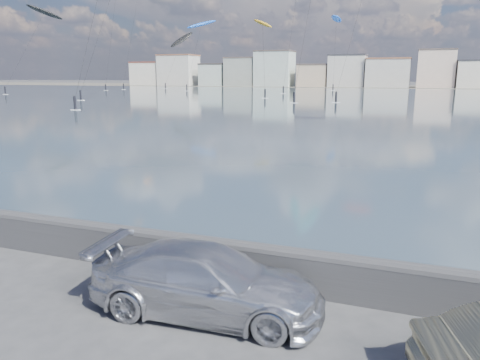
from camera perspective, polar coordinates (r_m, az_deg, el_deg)
name	(u,v)px	position (r m, az deg, el deg)	size (l,w,h in m)	color
ground	(120,329)	(9.82, -14.41, -17.14)	(700.00, 700.00, 0.00)	#333335
bay_water	(389,100)	(98.64, 17.74, 9.33)	(500.00, 177.00, 0.00)	#35464F
far_shore_strip	(404,87)	(207.01, 19.41, 10.68)	(500.00, 60.00, 0.00)	#4C473D
seawall	(183,252)	(11.65, -6.94, -8.74)	(400.00, 0.36, 1.08)	#28282B
far_buildings	(408,71)	(192.93, 19.83, 12.35)	(240.79, 13.26, 14.60)	silver
car_silver	(207,281)	(9.81, -4.07, -12.16)	(1.97, 4.84, 1.40)	silver
kitesurfer_5	(263,25)	(110.30, 2.77, 18.39)	(8.29, 13.85, 17.81)	#BF8C19
kitesurfer_8	(336,20)	(159.90, 11.68, 18.54)	(3.61, 12.47, 23.44)	blue
kitesurfer_10	(201,25)	(157.01, -4.72, 18.34)	(8.93, 18.59, 22.48)	blue
kitesurfer_16	(44,13)	(142.15, -22.76, 18.26)	(7.68, 19.54, 23.30)	black
kitesurfer_18	(182,40)	(178.23, -7.14, 16.57)	(8.34, 13.62, 20.84)	black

